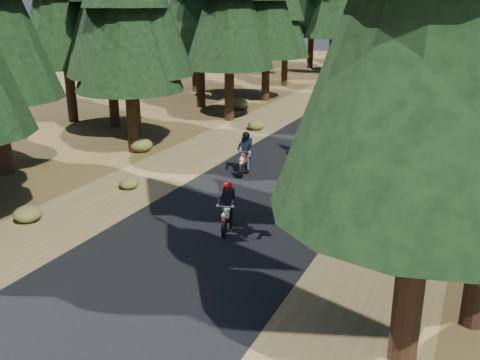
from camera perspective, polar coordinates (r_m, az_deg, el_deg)
name	(u,v)px	position (r m, az deg, el deg)	size (l,w,h in m)	color
ground	(218,232)	(15.31, -2.36, -5.52)	(120.00, 120.00, 0.00)	#473019
road	(280,181)	(19.59, 4.29, -0.11)	(6.00, 100.00, 0.01)	black
shoulder_l	(172,166)	(21.54, -7.24, 1.50)	(3.20, 100.00, 0.01)	brown
shoulder_r	(410,199)	(18.59, 17.68, -1.99)	(3.20, 100.00, 0.01)	brown
understory_shrubs	(300,154)	(22.13, 6.44, 2.72)	(14.61, 30.63, 0.68)	#474C1E
rider_lead	(227,214)	(15.23, -1.36, -3.70)	(0.89, 1.65, 1.41)	silver
rider_follow	(245,160)	(20.28, 0.56, 2.15)	(0.88, 1.85, 1.58)	#A81E0B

